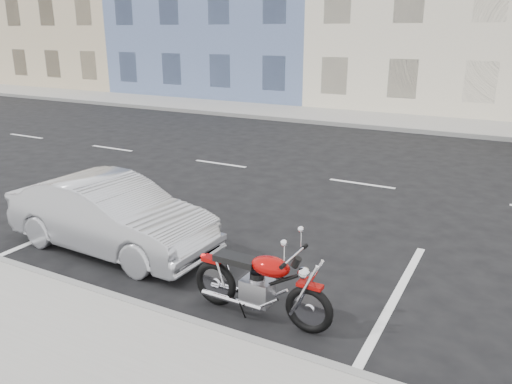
# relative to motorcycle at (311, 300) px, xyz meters

# --- Properties ---
(ground) EXTENTS (120.00, 120.00, 0.00)m
(ground) POSITION_rel_motorcycle_xyz_m (0.71, 6.35, -0.45)
(ground) COLOR black
(ground) RESTS_ON ground
(sidewalk_far) EXTENTS (80.00, 3.40, 0.15)m
(sidewalk_far) POSITION_rel_motorcycle_xyz_m (-4.29, 15.05, -0.37)
(sidewalk_far) COLOR gray
(sidewalk_far) RESTS_ON ground
(curb_near) EXTENTS (80.00, 0.12, 0.16)m
(curb_near) POSITION_rel_motorcycle_xyz_m (-4.29, -0.65, -0.37)
(curb_near) COLOR gray
(curb_near) RESTS_ON ground
(curb_far) EXTENTS (80.00, 0.12, 0.16)m
(curb_far) POSITION_rel_motorcycle_xyz_m (-4.29, 13.35, -0.37)
(curb_far) COLOR gray
(curb_far) RESTS_ON ground
(motorcycle) EXTENTS (1.96, 0.65, 0.98)m
(motorcycle) POSITION_rel_motorcycle_xyz_m (0.00, 0.00, 0.00)
(motorcycle) COLOR black
(motorcycle) RESTS_ON ground
(sedan_silver) EXTENTS (3.75, 1.41, 1.22)m
(sedan_silver) POSITION_rel_motorcycle_xyz_m (-3.84, 0.70, 0.16)
(sedan_silver) COLOR #A8AAB0
(sedan_silver) RESTS_ON ground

